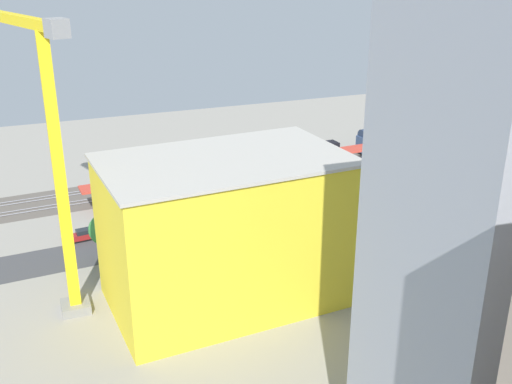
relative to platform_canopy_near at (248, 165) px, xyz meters
The scene contains 26 objects.
ground_plane 14.96m from the platform_canopy_near, 88.92° to the left, with size 162.58×162.58×0.00m, color gray.
rail_bed 8.20m from the platform_canopy_near, 87.80° to the right, with size 101.61×13.09×0.01m, color #5B544C.
street_asphalt 17.83m from the platform_canopy_near, 89.10° to the left, with size 101.61×9.00×0.01m, color #424244.
track_rails 8.11m from the platform_canopy_near, 87.80° to the right, with size 101.43×12.84×0.12m.
platform_canopy_near is the anchor object (origin of this frame).
locomotive 21.86m from the platform_canopy_near, 153.71° to the right, with size 15.28×3.85×5.31m.
passenger_coach 41.53m from the platform_canopy_near, 166.58° to the right, with size 18.49×4.01×5.96m.
freight_coach_far 17.36m from the platform_canopy_near, 15.19° to the right, with size 16.67×3.83×5.67m.
parked_car_0 28.06m from the platform_canopy_near, 148.80° to the left, with size 4.75×2.06×1.78m.
parked_car_1 21.35m from the platform_canopy_near, 139.50° to the left, with size 4.35×2.27×1.55m.
parked_car_2 15.54m from the platform_canopy_near, 117.15° to the left, with size 4.22×2.15×1.72m.
parked_car_3 14.03m from the platform_canopy_near, 85.51° to the left, with size 4.39×2.13×1.71m.
parked_car_4 16.70m from the platform_canopy_near, 56.96° to the left, with size 4.15×1.88×1.71m.
parked_car_5 22.56m from the platform_canopy_near, 39.58° to the left, with size 4.47×2.10×1.78m.
parked_car_6 29.22m from the platform_canopy_near, 28.50° to the left, with size 4.91×2.23×1.82m.
parked_car_7 37.11m from the platform_canopy_near, 22.47° to the left, with size 4.86×2.28×1.85m.
construction_building 44.27m from the platform_canopy_near, 65.12° to the left, with size 30.17×18.55×19.48m, color yellow.
construction_roof_slab 46.59m from the platform_canopy_near, 65.12° to the left, with size 30.77×19.15×0.40m, color #B7B2A8.
tower_crane 54.07m from the platform_canopy_near, 40.24° to the left, with size 10.61×29.50×37.25m.
box_truck_0 35.30m from the platform_canopy_near, 45.04° to the left, with size 8.28×2.37×3.52m.
box_truck_1 31.42m from the platform_canopy_near, 54.42° to the left, with size 8.70×3.24×3.17m.
box_truck_2 35.69m from the platform_canopy_near, 43.85° to the left, with size 9.39×2.86×3.45m.
street_tree_0 30.01m from the platform_canopy_near, 132.30° to the left, with size 6.17×6.17×7.77m.
street_tree_1 34.46m from the platform_canopy_near, 41.38° to the left, with size 5.54×5.54×7.96m.
street_tree_2 39.39m from the platform_canopy_near, 35.81° to the left, with size 4.74×4.74×7.64m.
traffic_light 25.68m from the platform_canopy_near, 30.35° to the left, with size 0.50×0.36×6.74m.
Camera 1 is at (41.09, 93.09, 43.06)m, focal length 42.38 mm.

